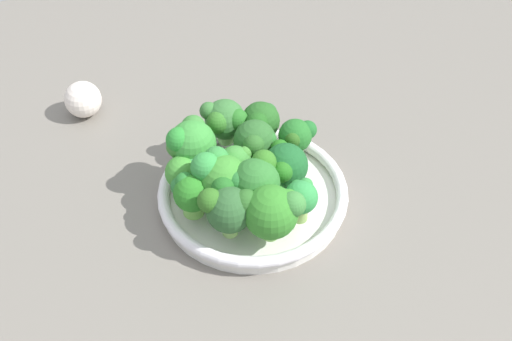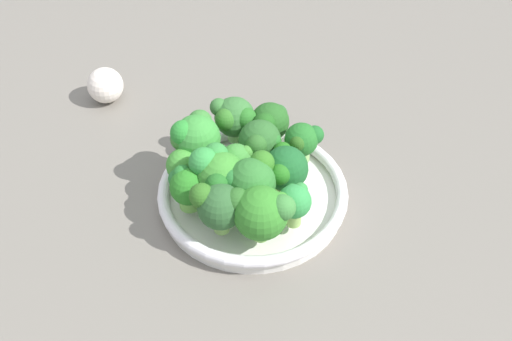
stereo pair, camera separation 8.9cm
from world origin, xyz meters
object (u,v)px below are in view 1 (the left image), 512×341
broccoli_floret_11 (276,211)px  broccoli_floret_12 (234,162)px  bowl (256,194)px  broccoli_floret_0 (229,207)px  broccoli_floret_13 (185,173)px  garlic_bulb (83,99)px  broccoli_floret_5 (190,193)px  broccoli_floret_6 (256,142)px  broccoli_floret_3 (283,165)px  broccoli_floret_4 (190,143)px  broccoli_floret_7 (296,137)px  broccoli_floret_10 (261,121)px  broccoli_floret_8 (255,181)px  broccoli_floret_9 (224,120)px  broccoli_floret_1 (220,177)px  broccoli_floret_2 (301,197)px

broccoli_floret_11 → broccoli_floret_12: (2.73, -9.91, -0.58)cm
bowl → broccoli_floret_0: (5.02, 6.57, 5.88)cm
broccoli_floret_11 → bowl: bearing=-88.3°
broccoli_floret_13 → garlic_bulb: broccoli_floret_13 is taller
broccoli_floret_5 → broccoli_floret_6: broccoli_floret_6 is taller
broccoli_floret_3 → broccoli_floret_6: 5.49cm
broccoli_floret_4 → garlic_bulb: size_ratio=1.43×
bowl → broccoli_floret_12: bearing=-30.1°
broccoli_floret_7 → bowl: bearing=33.4°
broccoli_floret_0 → broccoli_floret_10: broccoli_floret_0 is taller
broccoli_floret_6 → broccoli_floret_8: 8.05cm
broccoli_floret_6 → broccoli_floret_10: bearing=-113.5°
broccoli_floret_5 → broccoli_floret_8: bearing=170.2°
bowl → broccoli_floret_9: bearing=-78.4°
broccoli_floret_7 → broccoli_floret_12: 9.70cm
broccoli_floret_3 → broccoli_floret_13: (12.27, -2.35, -0.49)cm
broccoli_floret_6 → broccoli_floret_10: broccoli_floret_6 is taller
broccoli_floret_12 → broccoli_floret_1: bearing=49.3°
broccoli_floret_6 → broccoli_floret_12: broccoli_floret_6 is taller
broccoli_floret_10 → broccoli_floret_13: bearing=30.2°
broccoli_floret_11 → broccoli_floret_10: bearing=-98.9°
broccoli_floret_1 → broccoli_floret_6: broccoli_floret_1 is taller
broccoli_floret_9 → broccoli_floret_11: size_ratio=0.89×
broccoli_floret_0 → broccoli_floret_1: (0.01, -5.03, 0.18)cm
bowl → broccoli_floret_0: 10.14cm
broccoli_floret_3 → broccoli_floret_4: bearing=-28.3°
broccoli_floret_5 → broccoli_floret_11: broccoli_floret_11 is taller
bowl → broccoli_floret_12: 5.88cm
broccoli_floret_12 → garlic_bulb: bearing=-51.9°
broccoli_floret_7 → garlic_bulb: (27.14, -19.85, -3.54)cm
broccoli_floret_9 → garlic_bulb: broccoli_floret_9 is taller
broccoli_floret_8 → broccoli_floret_11: broccoli_floret_8 is taller
broccoli_floret_13 → broccoli_floret_5: bearing=88.8°
broccoli_floret_1 → broccoli_floret_4: same height
broccoli_floret_8 → broccoli_floret_1: bearing=-25.6°
broccoli_floret_0 → broccoli_floret_6: 12.45cm
broccoli_floret_6 → broccoli_floret_12: size_ratio=1.13×
broccoli_floret_3 → garlic_bulb: 34.71cm
broccoli_floret_2 → broccoli_floret_12: (6.34, -8.02, 0.01)cm
broccoli_floret_9 → garlic_bulb: bearing=-38.8°
broccoli_floret_2 → broccoli_floret_11: (3.61, 1.89, 0.59)cm
broccoli_floret_1 → broccoli_floret_3: 8.58cm
broccoli_floret_2 → broccoli_floret_4: 16.39cm
broccoli_floret_11 → broccoli_floret_12: size_ratio=1.27×
broccoli_floret_9 → broccoli_floret_7: bearing=149.9°
broccoli_floret_7 → broccoli_floret_8: broccoli_floret_8 is taller
broccoli_floret_3 → broccoli_floret_8: 5.42cm
broccoli_floret_5 → garlic_bulb: size_ratio=1.06×
broccoli_floret_3 → broccoli_floret_7: size_ratio=1.18×
broccoli_floret_9 → broccoli_floret_10: size_ratio=1.08×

